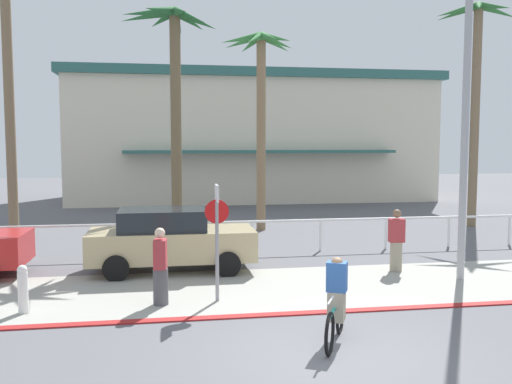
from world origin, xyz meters
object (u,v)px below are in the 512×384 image
palm_tree_3 (475,68)px  car_tan_1 (170,239)px  pedestrian_0 (396,243)px  palm_tree_1 (173,63)px  stop_sign_bike_lane (217,226)px  palm_tree_2 (261,80)px  palm_tree_0 (7,46)px  cyclist_teal_0 (336,302)px  streetlight_curb (471,109)px  bollard_1 (23,289)px  pedestrian_1 (160,270)px

palm_tree_3 → car_tan_1: 15.02m
car_tan_1 → pedestrian_0: bearing=-10.0°
palm_tree_1 → pedestrian_0: size_ratio=4.71×
stop_sign_bike_lane → palm_tree_2: (2.63, 9.73, 4.22)m
palm_tree_1 → pedestrian_0: palm_tree_1 is taller
palm_tree_1 → car_tan_1: bearing=-92.9°
palm_tree_0 → pedestrian_0: palm_tree_0 is taller
stop_sign_bike_lane → cyclist_teal_0: bearing=-56.1°
palm_tree_2 → car_tan_1: palm_tree_2 is taller
streetlight_curb → car_tan_1: 8.34m
palm_tree_1 → pedestrian_0: (5.78, -5.00, -5.33)m
palm_tree_0 → palm_tree_3: 18.15m
cyclist_teal_0 → bollard_1: bearing=156.5°
bollard_1 → palm_tree_0: size_ratio=0.10×
palm_tree_1 → palm_tree_2: 4.34m
bollard_1 → car_tan_1: size_ratio=0.23×
bollard_1 → cyclist_teal_0: 6.30m
stop_sign_bike_lane → palm_tree_0: 13.02m
palm_tree_3 → pedestrian_1: bearing=-143.3°
palm_tree_1 → streetlight_curb: bearing=-42.1°
palm_tree_1 → pedestrian_1: size_ratio=4.76×
pedestrian_0 → pedestrian_1: (-6.21, -2.12, -0.01)m
stop_sign_bike_lane → palm_tree_2: bearing=74.8°
cyclist_teal_0 → stop_sign_bike_lane: bearing=123.9°
palm_tree_2 → cyclist_teal_0: 13.51m
palm_tree_2 → cyclist_teal_0: bearing=-93.7°
car_tan_1 → cyclist_teal_0: size_ratio=2.66×
car_tan_1 → palm_tree_0: bearing=130.3°
stop_sign_bike_lane → streetlight_curb: (6.24, 0.72, 2.60)m
streetlight_curb → palm_tree_1: size_ratio=0.94×
stop_sign_bike_lane → palm_tree_2: 10.93m
cyclist_teal_0 → pedestrian_1: size_ratio=0.99×
palm_tree_3 → car_tan_1: palm_tree_3 is taller
stop_sign_bike_lane → palm_tree_1: bearing=96.3°
palm_tree_0 → stop_sign_bike_lane: bearing=-55.8°
stop_sign_bike_lane → car_tan_1: size_ratio=0.58×
cyclist_teal_0 → pedestrian_0: 5.73m
cyclist_teal_0 → palm_tree_0: bearing=124.1°
pedestrian_0 → palm_tree_1: bearing=139.1°
palm_tree_2 → cyclist_teal_0: palm_tree_2 is taller
bollard_1 → palm_tree_1: palm_tree_1 is taller
palm_tree_1 → cyclist_teal_0: (2.60, -9.77, -5.42)m
palm_tree_3 → cyclist_teal_0: size_ratio=5.54×
palm_tree_3 → car_tan_1: bearing=-153.3°
bollard_1 → palm_tree_3: 19.10m
bollard_1 → streetlight_curb: bearing=5.1°
palm_tree_0 → palm_tree_1: 6.58m
palm_tree_0 → palm_tree_3: (18.14, -0.48, -0.46)m
palm_tree_3 → bollard_1: bearing=-148.2°
palm_tree_3 → streetlight_curb: bearing=-121.1°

